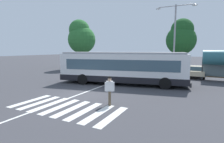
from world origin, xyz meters
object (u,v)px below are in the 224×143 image
parked_car_champagne (197,71)px  twin_arm_street_lamp (175,33)px  pedestrian_crossing_street (110,89)px  parked_car_blue (132,68)px  background_tree_left (81,37)px  parked_car_white (151,69)px  parked_car_black (117,67)px  background_tree_right (181,37)px  city_transit_bus (122,68)px  parked_car_silver (172,70)px

parked_car_champagne → twin_arm_street_lamp: (-2.63, -0.62, 4.56)m
pedestrian_crossing_street → twin_arm_street_lamp: bearing=82.8°
parked_car_blue → background_tree_left: background_tree_left is taller
twin_arm_street_lamp → parked_car_white: bearing=170.9°
background_tree_left → parked_car_black: bearing=-11.0°
pedestrian_crossing_street → parked_car_black: size_ratio=0.37×
background_tree_left → pedestrian_crossing_street: bearing=-49.0°
parked_car_black → background_tree_left: (-7.48, 1.45, 4.68)m
twin_arm_street_lamp → background_tree_right: 6.83m
background_tree_right → twin_arm_street_lamp: bearing=-90.5°
city_transit_bus → parked_car_champagne: size_ratio=2.67×
parked_car_champagne → background_tree_left: 18.89m
city_transit_bus → twin_arm_street_lamp: size_ratio=1.42×
twin_arm_street_lamp → background_tree_left: 15.77m
parked_car_white → parked_car_silver: (2.67, 0.08, 0.00)m
parked_car_white → background_tree_left: bearing=171.6°
parked_car_black → parked_car_blue: 2.46m
pedestrian_crossing_street → parked_car_champagne: 14.89m
city_transit_bus → parked_car_blue: 8.36m
parked_car_silver → twin_arm_street_lamp: twin_arm_street_lamp is taller
parked_car_black → twin_arm_street_lamp: bearing=-6.2°
parked_car_black → parked_car_blue: size_ratio=0.99×
city_transit_bus → background_tree_right: bearing=75.3°
parked_car_silver → background_tree_right: 7.71m
parked_car_silver → background_tree_left: 16.18m
city_transit_bus → pedestrian_crossing_street: bearing=-72.7°
parked_car_black → twin_arm_street_lamp: size_ratio=0.53×
parked_car_black → parked_car_champagne: size_ratio=1.00×
city_transit_bus → pedestrian_crossing_street: size_ratio=7.10×
parked_car_blue → background_tree_right: background_tree_right is taller
parked_car_silver → pedestrian_crossing_street: bearing=-96.1°
parked_car_black → city_transit_bus: bearing=-61.7°
parked_car_champagne → pedestrian_crossing_street: bearing=-107.0°
city_transit_bus → parked_car_white: 7.90m
parked_car_silver → twin_arm_street_lamp: 4.60m
parked_car_blue → background_tree_left: size_ratio=0.55×
city_transit_bus → background_tree_right: size_ratio=1.52×
parked_car_blue → twin_arm_street_lamp: size_ratio=0.54×
parked_car_black → background_tree_right: size_ratio=0.57×
parked_car_black → twin_arm_street_lamp: 9.34m
parked_car_blue → twin_arm_street_lamp: bearing=-7.3°
parked_car_white → background_tree_right: 8.30m
parked_car_blue → parked_car_white: (2.78, -0.26, 0.00)m
pedestrian_crossing_street → background_tree_left: 21.61m
parked_car_silver → background_tree_left: bearing=173.3°
twin_arm_street_lamp → background_tree_left: size_ratio=1.03×
city_transit_bus → parked_car_black: size_ratio=2.66×
parked_car_champagne → city_transit_bus: bearing=-128.3°
background_tree_right → parked_car_white: bearing=-114.8°
parked_car_white → parked_car_silver: bearing=1.7°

